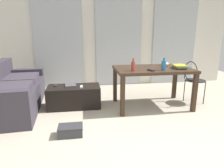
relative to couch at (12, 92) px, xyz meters
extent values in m
plane|color=#B2A893|center=(2.24, -0.54, -0.32)|extent=(8.17, 8.17, 0.00)
cube|color=silver|center=(2.24, 1.56, 1.01)|extent=(5.97, 0.10, 2.67)
cube|color=#B2B7BC|center=(0.71, 1.48, 0.83)|extent=(1.19, 0.03, 2.31)
cube|color=#B2B7BC|center=(2.24, 1.48, 0.83)|extent=(1.19, 0.03, 2.31)
cube|color=#B2B7BC|center=(3.76, 1.48, 0.83)|extent=(1.19, 0.03, 2.31)
cube|color=#38333D|center=(0.04, 0.00, -0.10)|extent=(0.98, 2.00, 0.44)
cube|color=#38333D|center=(-0.02, 0.87, 0.19)|extent=(0.85, 0.26, 0.15)
cube|color=#3E3944|center=(0.06, 0.39, 0.17)|extent=(0.65, 0.78, 0.10)
cube|color=#3E3944|center=(0.12, -0.38, 0.17)|extent=(0.65, 0.78, 0.10)
cube|color=black|center=(1.11, -0.04, -0.12)|extent=(0.97, 0.50, 0.40)
cube|color=#382619|center=(2.57, -0.22, 0.39)|extent=(1.39, 0.87, 0.05)
cube|color=#382619|center=(1.92, -0.61, 0.02)|extent=(0.07, 0.07, 0.69)
cube|color=#382619|center=(3.21, -0.61, 0.02)|extent=(0.07, 0.07, 0.69)
cube|color=#382619|center=(1.92, 0.16, 0.02)|extent=(0.07, 0.07, 0.69)
cube|color=#382619|center=(3.21, 0.16, 0.02)|extent=(0.07, 0.07, 0.69)
cylinder|color=black|center=(3.48, -0.17, 0.14)|extent=(0.38, 0.38, 0.02)
cylinder|color=black|center=(3.63, -0.28, -0.10)|extent=(0.02, 0.02, 0.45)
cylinder|color=black|center=(3.59, -0.01, -0.10)|extent=(0.02, 0.02, 0.45)
cylinder|color=black|center=(3.36, -0.32, -0.10)|extent=(0.02, 0.02, 0.45)
cylinder|color=black|center=(3.33, -0.05, -0.10)|extent=(0.02, 0.02, 0.45)
torus|color=black|center=(3.35, -0.18, 0.33)|extent=(0.07, 0.38, 0.38)
cylinder|color=black|center=(3.37, -0.35, 0.24)|extent=(0.02, 0.02, 0.19)
cylinder|color=black|center=(3.32, -0.02, 0.24)|extent=(0.02, 0.02, 0.19)
cylinder|color=#99332D|center=(2.13, -0.46, 0.50)|extent=(0.07, 0.07, 0.15)
cylinder|color=#99332D|center=(2.13, -0.46, 0.60)|extent=(0.03, 0.03, 0.06)
cylinder|color=teal|center=(2.67, -0.47, 0.50)|extent=(0.08, 0.08, 0.16)
cylinder|color=teal|center=(2.67, -0.47, 0.61)|extent=(0.04, 0.04, 0.05)
ellipsoid|color=beige|center=(2.86, -0.08, 0.46)|extent=(0.14, 0.14, 0.09)
cube|color=#33519E|center=(3.02, -0.34, 0.43)|extent=(0.24, 0.25, 0.02)
cube|color=gold|center=(3.01, -0.36, 0.44)|extent=(0.18, 0.25, 0.01)
cube|color=#2D7F56|center=(3.03, -0.36, 0.46)|extent=(0.23, 0.29, 0.01)
cube|color=gold|center=(3.02, -0.35, 0.47)|extent=(0.24, 0.28, 0.02)
cube|color=#232326|center=(2.43, -0.49, 0.43)|extent=(0.10, 0.16, 0.02)
cube|color=#9EA0A5|center=(2.47, 0.00, 0.42)|extent=(0.01, 0.08, 0.00)
torus|color=#262628|center=(2.47, -0.06, 0.42)|extent=(0.03, 0.03, 0.00)
cube|color=#9EA0A5|center=(2.49, 0.00, 0.42)|extent=(0.05, 0.07, 0.00)
torus|color=#262628|center=(2.46, -0.05, 0.42)|extent=(0.03, 0.03, 0.00)
cube|color=#B7B7B2|center=(1.25, -0.12, 0.09)|extent=(0.06, 0.17, 0.02)
cube|color=#232326|center=(0.77, 0.07, 0.08)|extent=(0.07, 0.16, 0.02)
cube|color=#4C4C51|center=(1.05, 0.04, 0.09)|extent=(0.23, 0.30, 0.02)
cube|color=#38383D|center=(1.09, -1.14, -0.26)|extent=(0.32, 0.22, 0.12)
cube|color=#313135|center=(1.09, -1.14, -0.19)|extent=(0.33, 0.23, 0.02)
camera|label=1|loc=(1.29, -3.64, 1.04)|focal=31.50mm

